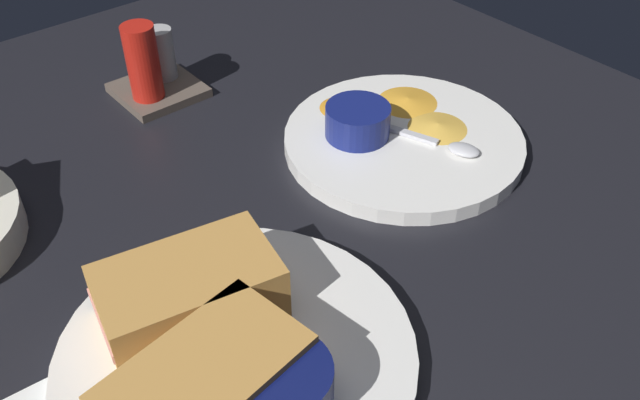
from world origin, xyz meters
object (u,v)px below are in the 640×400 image
object	(u,v)px
sandwich_half_far	(208,388)
ramekin_light_gravy	(358,120)
plate_sandwich_main	(237,357)
ramekin_dark_sauce	(282,387)
spoon_by_gravy_ramekin	(451,146)
condiment_caddy	(152,70)
plate_chips_companion	(403,141)
spoon_by_dark_ramekin	(229,358)
sandwich_half_near	(189,292)

from	to	relation	value
sandwich_half_far	ramekin_light_gravy	world-z (taller)	sandwich_half_far
plate_sandwich_main	ramekin_dark_sauce	distance (cm)	6.66
sandwich_half_far	spoon_by_gravy_ramekin	world-z (taller)	sandwich_half_far
ramekin_light_gravy	condiment_caddy	size ratio (longest dim) A/B	0.70
plate_chips_companion	ramekin_light_gravy	world-z (taller)	ramekin_light_gravy
plate_sandwich_main	spoon_by_gravy_ramekin	world-z (taller)	spoon_by_gravy_ramekin
plate_sandwich_main	ramekin_light_gravy	xyz separation A→B (cm)	(25.16, 14.66, 2.58)
plate_sandwich_main	ramekin_light_gravy	distance (cm)	29.23
sandwich_half_far	spoon_by_dark_ramekin	size ratio (longest dim) A/B	1.42
plate_sandwich_main	sandwich_half_far	xyz separation A→B (cm)	(-4.04, -2.95, 3.20)
sandwich_half_near	sandwich_half_far	world-z (taller)	same
sandwich_half_far	ramekin_dark_sauce	world-z (taller)	sandwich_half_far
spoon_by_dark_ramekin	ramekin_light_gravy	distance (cm)	30.15
spoon_by_dark_ramekin	ramekin_light_gravy	bearing A→B (deg)	30.15
ramekin_light_gravy	condiment_caddy	bearing A→B (deg)	115.83
condiment_caddy	sandwich_half_far	bearing A→B (deg)	-114.65
sandwich_half_far	condiment_caddy	bearing A→B (deg)	65.35
condiment_caddy	sandwich_half_near	bearing A→B (deg)	-114.85
sandwich_half_near	spoon_by_gravy_ramekin	distance (cm)	31.27
spoon_by_dark_ramekin	plate_chips_companion	size ratio (longest dim) A/B	0.40
plate_sandwich_main	spoon_by_gravy_ramekin	bearing A→B (deg)	12.42
sandwich_half_far	spoon_by_gravy_ramekin	distance (cm)	36.04
sandwich_half_far	condiment_caddy	size ratio (longest dim) A/B	1.49
sandwich_half_far	condiment_caddy	world-z (taller)	condiment_caddy
plate_sandwich_main	spoon_by_dark_ramekin	world-z (taller)	spoon_by_dark_ramekin
sandwich_half_near	ramekin_dark_sauce	world-z (taller)	sandwich_half_near
sandwich_half_near	spoon_by_gravy_ramekin	size ratio (longest dim) A/B	1.48
spoon_by_gravy_ramekin	ramekin_dark_sauce	bearing A→B (deg)	-157.73
ramekin_dark_sauce	spoon_by_gravy_ramekin	world-z (taller)	ramekin_dark_sauce
plate_chips_companion	spoon_by_gravy_ramekin	bearing A→B (deg)	-69.96
condiment_caddy	spoon_by_gravy_ramekin	bearing A→B (deg)	-61.72
sandwich_half_far	ramekin_dark_sauce	size ratio (longest dim) A/B	2.07
spoon_by_dark_ramekin	sandwich_half_far	bearing A→B (deg)	-141.81
sandwich_half_near	spoon_by_dark_ramekin	size ratio (longest dim) A/B	1.45
ramekin_dark_sauce	spoon_by_gravy_ramekin	bearing A→B (deg)	22.27
sandwich_half_near	sandwich_half_far	xyz separation A→B (cm)	(-3.50, -7.92, 0.00)
sandwich_half_near	plate_chips_companion	bearing A→B (deg)	12.66
ramekin_dark_sauce	spoon_by_dark_ramekin	xyz separation A→B (cm)	(-0.59, 5.44, -1.89)
spoon_by_gravy_ramekin	condiment_caddy	bearing A→B (deg)	118.28
sandwich_half_near	condiment_caddy	xyz separation A→B (cm)	(14.85, 32.07, -0.59)
spoon_by_dark_ramekin	plate_chips_companion	xyz separation A→B (cm)	(29.74, 12.04, -1.16)
ramekin_dark_sauce	sandwich_half_near	bearing A→B (deg)	91.29
ramekin_dark_sauce	plate_chips_companion	distance (cm)	34.13
sandwich_half_far	ramekin_dark_sauce	xyz separation A→B (cm)	(3.74, -2.96, -0.15)
plate_sandwich_main	condiment_caddy	xyz separation A→B (cm)	(14.32, 37.04, 2.61)
spoon_by_dark_ramekin	ramekin_light_gravy	world-z (taller)	ramekin_light_gravy
sandwich_half_far	sandwich_half_near	bearing A→B (deg)	66.17
spoon_by_dark_ramekin	condiment_caddy	xyz separation A→B (cm)	(15.20, 37.51, 1.44)
ramekin_dark_sauce	spoon_by_gravy_ramekin	size ratio (longest dim) A/B	0.70
condiment_caddy	plate_sandwich_main	bearing A→B (deg)	-111.13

